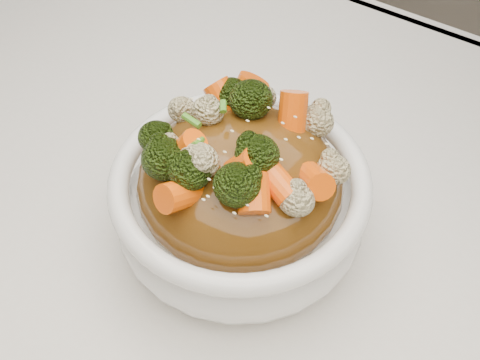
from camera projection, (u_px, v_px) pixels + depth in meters
The scene contains 8 objects.
tablecloth at pixel (254, 268), 0.48m from camera, with size 1.20×0.80×0.04m, color silver.
bowl at pixel (240, 204), 0.45m from camera, with size 0.20×0.20×0.08m, color white, non-canonical shape.
sauce_base at pixel (240, 182), 0.43m from camera, with size 0.16×0.16×0.09m, color #53310E.
carrots at pixel (240, 128), 0.39m from camera, with size 0.16×0.16×0.05m, color #FF5B08, non-canonical shape.
broccoli at pixel (240, 129), 0.39m from camera, with size 0.16×0.16×0.04m, color black, non-canonical shape.
cauliflower at pixel (240, 131), 0.39m from camera, with size 0.16×0.16×0.03m, color beige, non-canonical shape.
scallions at pixel (240, 127), 0.39m from camera, with size 0.12×0.12×0.02m, color #41801D, non-canonical shape.
sesame_seeds at pixel (240, 127), 0.39m from camera, with size 0.14×0.14×0.01m, color beige, non-canonical shape.
Camera 1 is at (0.14, -0.22, 1.14)m, focal length 42.00 mm.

